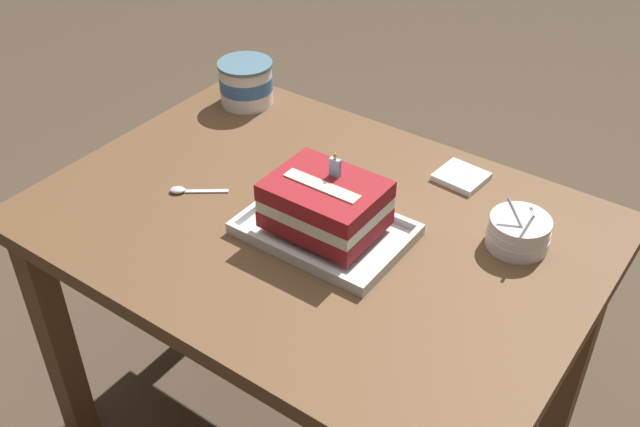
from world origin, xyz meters
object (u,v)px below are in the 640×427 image
(birthday_cake, at_px, (325,204))
(ice_cream_tub, at_px, (246,83))
(foil_tray, at_px, (325,231))
(bowl_stack, at_px, (519,232))
(serving_spoon_near_tray, at_px, (184,190))
(napkin_pile, at_px, (461,177))

(birthday_cake, xyz_separation_m, ice_cream_tub, (-0.47, 0.32, -0.02))
(foil_tray, bearing_deg, birthday_cake, 90.00)
(bowl_stack, distance_m, serving_spoon_near_tray, 0.68)
(ice_cream_tub, height_order, napkin_pile, ice_cream_tub)
(serving_spoon_near_tray, height_order, napkin_pile, napkin_pile)
(birthday_cake, bearing_deg, serving_spoon_near_tray, -169.99)
(bowl_stack, xyz_separation_m, ice_cream_tub, (-0.78, 0.14, 0.02))
(ice_cream_tub, relative_size, napkin_pile, 1.28)
(napkin_pile, bearing_deg, birthday_cake, -111.70)
(birthday_cake, distance_m, bowl_stack, 0.37)
(napkin_pile, bearing_deg, foil_tray, -111.70)
(birthday_cake, relative_size, ice_cream_tub, 1.55)
(bowl_stack, xyz_separation_m, serving_spoon_near_tray, (-0.64, -0.24, -0.03))
(bowl_stack, bearing_deg, ice_cream_tub, 170.11)
(foil_tray, height_order, napkin_pile, foil_tray)
(bowl_stack, bearing_deg, birthday_cake, -149.73)
(ice_cream_tub, distance_m, napkin_pile, 0.60)
(foil_tray, xyz_separation_m, serving_spoon_near_tray, (-0.32, -0.06, -0.00))
(foil_tray, xyz_separation_m, napkin_pile, (0.13, 0.32, -0.00))
(serving_spoon_near_tray, bearing_deg, birthday_cake, 10.01)
(serving_spoon_near_tray, relative_size, napkin_pile, 1.02)
(birthday_cake, bearing_deg, foil_tray, -90.00)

